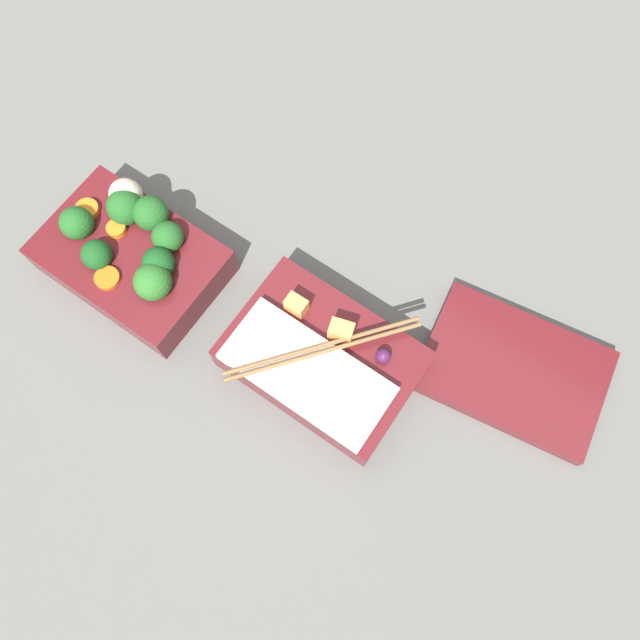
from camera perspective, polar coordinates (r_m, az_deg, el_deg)
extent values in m
plane|color=slate|center=(0.76, -9.15, 0.96)|extent=(3.00, 3.00, 0.00)
cube|color=maroon|center=(0.79, -16.78, 5.29)|extent=(0.21, 0.14, 0.05)
sphere|color=#236023|center=(0.78, -17.39, 9.81)|extent=(0.04, 0.04, 0.04)
sphere|color=#236023|center=(0.79, -21.36, 8.26)|extent=(0.04, 0.04, 0.04)
sphere|color=#236023|center=(0.77, -15.21, 9.40)|extent=(0.04, 0.04, 0.04)
sphere|color=#19511E|center=(0.76, -19.75, 5.64)|extent=(0.04, 0.04, 0.04)
sphere|color=#236023|center=(0.75, -13.75, 7.40)|extent=(0.04, 0.04, 0.04)
sphere|color=#19511E|center=(0.74, -14.56, 5.07)|extent=(0.04, 0.04, 0.04)
sphere|color=#2D7028|center=(0.73, -15.05, 3.38)|extent=(0.04, 0.04, 0.04)
cylinder|color=orange|center=(0.75, -18.88, 3.65)|extent=(0.04, 0.04, 0.01)
cylinder|color=orange|center=(0.80, -20.69, 9.24)|extent=(0.03, 0.03, 0.01)
cylinder|color=orange|center=(0.78, -18.05, 8.01)|extent=(0.03, 0.03, 0.01)
sphere|color=beige|center=(0.79, -17.33, 10.87)|extent=(0.04, 0.04, 0.04)
cube|color=maroon|center=(0.71, 0.25, -3.58)|extent=(0.21, 0.14, 0.05)
cube|color=white|center=(0.67, -1.19, -4.86)|extent=(0.18, 0.08, 0.01)
cube|color=#F4A356|center=(0.69, -2.18, 1.35)|extent=(0.02, 0.02, 0.02)
cube|color=#F4A356|center=(0.68, 1.95, -1.03)|extent=(0.03, 0.03, 0.03)
sphere|color=#4C1E4C|center=(0.68, 5.79, -3.29)|extent=(0.02, 0.02, 0.02)
cylinder|color=olive|center=(0.67, 0.35, -2.92)|extent=(0.14, 0.18, 0.01)
cylinder|color=olive|center=(0.67, 0.18, -2.37)|extent=(0.14, 0.18, 0.01)
cube|color=maroon|center=(0.75, 17.26, -4.41)|extent=(0.22, 0.17, 0.02)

